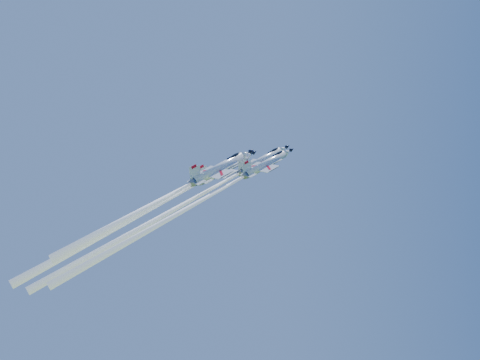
{
  "coord_description": "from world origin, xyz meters",
  "views": [
    {
      "loc": [
        0.72,
        -118.36,
        79.78
      ],
      "look_at": [
        0.0,
        0.0,
        98.6
      ],
      "focal_mm": 40.0,
      "sensor_mm": 36.0,
      "label": 1
    }
  ],
  "objects_px": {
    "jet_left": "(153,207)",
    "jet_slot": "(167,197)",
    "jet_right": "(191,206)",
    "jet_lead": "(180,206)"
  },
  "relations": [
    {
      "from": "jet_left",
      "to": "jet_slot",
      "type": "xyz_separation_m",
      "value": [
        4.22,
        -8.64,
        1.25
      ]
    },
    {
      "from": "jet_lead",
      "to": "jet_right",
      "type": "relative_size",
      "value": 1.15
    },
    {
      "from": "jet_lead",
      "to": "jet_right",
      "type": "bearing_deg",
      "value": -12.37
    },
    {
      "from": "jet_left",
      "to": "jet_right",
      "type": "relative_size",
      "value": 1.07
    },
    {
      "from": "jet_left",
      "to": "jet_slot",
      "type": "relative_size",
      "value": 1.24
    },
    {
      "from": "jet_left",
      "to": "jet_right",
      "type": "distance_m",
      "value": 15.0
    },
    {
      "from": "jet_lead",
      "to": "jet_right",
      "type": "distance_m",
      "value": 9.08
    },
    {
      "from": "jet_lead",
      "to": "jet_left",
      "type": "relative_size",
      "value": 1.07
    },
    {
      "from": "jet_right",
      "to": "jet_slot",
      "type": "relative_size",
      "value": 1.16
    },
    {
      "from": "jet_right",
      "to": "jet_slot",
      "type": "xyz_separation_m",
      "value": [
        -5.28,
        2.91,
        2.35
      ]
    }
  ]
}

